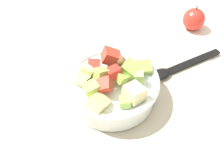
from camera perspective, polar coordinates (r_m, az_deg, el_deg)
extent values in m
plane|color=silver|center=(0.63, 1.78, -3.61)|extent=(2.40, 2.40, 0.00)
cube|color=#BCB299|center=(0.63, 1.79, -3.44)|extent=(0.50, 0.35, 0.01)
cylinder|color=white|center=(0.61, 0.00, -1.02)|extent=(0.20, 0.20, 0.05)
torus|color=white|center=(0.59, 0.00, 0.70)|extent=(0.22, 0.22, 0.02)
cube|color=#9EC656|center=(0.56, 2.37, 1.52)|extent=(0.04, 0.04, 0.03)
cube|color=#93C160|center=(0.63, 0.25, 6.10)|extent=(0.02, 0.03, 0.03)
cube|color=#9EC656|center=(0.55, -4.55, -1.04)|extent=(0.05, 0.04, 0.03)
cube|color=beige|center=(0.58, -5.43, 3.05)|extent=(0.04, 0.03, 0.03)
cube|color=beige|center=(0.54, 4.92, -1.97)|extent=(0.05, 0.06, 0.04)
cube|color=red|center=(0.56, 0.34, 2.51)|extent=(0.04, 0.04, 0.03)
cube|color=#BC3828|center=(0.60, -0.25, 6.03)|extent=(0.05, 0.04, 0.04)
cube|color=#E5D684|center=(0.53, -3.17, -4.43)|extent=(0.06, 0.06, 0.05)
cube|color=beige|center=(0.58, -6.78, 1.14)|extent=(0.04, 0.04, 0.04)
sphere|color=brown|center=(0.60, 2.33, 5.03)|extent=(0.04, 0.03, 0.04)
cube|color=#A3CC6B|center=(0.57, 5.89, 1.62)|extent=(0.02, 0.02, 0.03)
cube|color=#8CB74C|center=(0.60, 6.93, 3.60)|extent=(0.04, 0.04, 0.03)
cube|color=red|center=(0.59, -3.96, 3.83)|extent=(0.03, 0.03, 0.03)
cube|color=#9EC656|center=(0.57, -2.27, 2.29)|extent=(0.04, 0.05, 0.04)
cube|color=#BC3828|center=(0.54, -1.59, -0.20)|extent=(0.03, 0.03, 0.04)
cube|color=#9EC656|center=(0.53, 2.85, -3.96)|extent=(0.02, 0.03, 0.02)
cube|color=beige|center=(0.60, -6.66, 2.75)|extent=(0.04, 0.04, 0.04)
cube|color=#9EC656|center=(0.57, 3.85, 3.45)|extent=(0.05, 0.05, 0.04)
ellipsoid|color=black|center=(0.68, 10.56, 2.15)|extent=(0.07, 0.06, 0.01)
cube|color=black|center=(0.74, 17.30, 4.74)|extent=(0.17, 0.10, 0.01)
sphere|color=red|center=(0.85, 17.46, 13.41)|extent=(0.07, 0.07, 0.07)
cylinder|color=brown|center=(0.83, 18.09, 15.61)|extent=(0.00, 0.00, 0.01)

